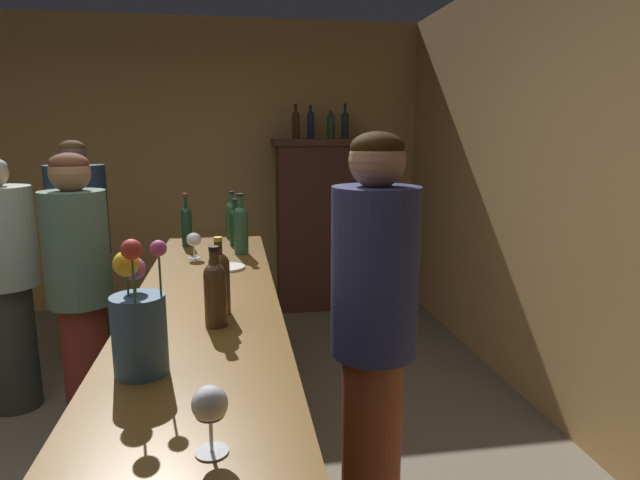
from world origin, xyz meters
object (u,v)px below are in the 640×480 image
bartender (374,328)px  wine_glass_mid (194,240)px  display_bottle_center (331,125)px  wine_bottle_syrah (232,218)px  patron_in_navy (81,249)px  wine_glass_front (210,408)px  cheese_plate (227,267)px  display_bottle_left (296,123)px  wine_bottle_chardonnay (235,226)px  bar_counter (211,406)px  wine_bottle_pinot (219,280)px  wine_bottle_riesling (187,224)px  display_bottle_midright (345,124)px  wine_bottle_rose (241,227)px  flower_arrangement (139,324)px  wine_bottle_malbec (215,291)px  display_cabinet (320,221)px  display_bottle_midleft (311,123)px  patron_by_cabinet (4,277)px  patron_near_entrance (80,288)px

bartender → wine_glass_mid: bearing=-41.2°
display_bottle_center → wine_bottle_syrah: bearing=-120.5°
display_bottle_center → patron_in_navy: bearing=-149.7°
wine_glass_front → wine_glass_mid: bearing=94.9°
display_bottle_center → patron_in_navy: 2.44m
cheese_plate → wine_glass_front: bearing=-90.5°
patron_in_navy → display_bottle_left: bearing=104.1°
wine_glass_mid → display_bottle_left: (0.80, 2.13, 0.66)m
wine_glass_front → wine_bottle_chardonnay: bearing=88.3°
bar_counter → display_bottle_left: display_bottle_left is taller
display_bottle_left → patron_in_navy: (-1.64, -1.15, -0.88)m
bar_counter → wine_bottle_pinot: bearing=-75.0°
display_bottle_center → patron_in_navy: (-1.97, -1.15, -0.87)m
wine_bottle_chardonnay → display_bottle_center: (0.90, 1.83, 0.62)m
wine_bottle_chardonnay → wine_bottle_riesling: (-0.28, 0.03, 0.01)m
display_bottle_left → patron_in_navy: size_ratio=0.19×
display_bottle_midright → bartender: size_ratio=0.19×
wine_bottle_rose → flower_arrangement: size_ratio=0.86×
wine_bottle_chardonnay → display_bottle_left: bearing=72.4°
wine_bottle_syrah → wine_bottle_rose: 0.49m
wine_bottle_riesling → wine_bottle_rose: wine_bottle_rose is taller
display_bottle_left → display_bottle_center: 0.33m
wine_bottle_pinot → cheese_plate: wine_bottle_pinot is taller
wine_bottle_malbec → wine_glass_front: (0.01, -0.77, -0.03)m
display_bottle_left → wine_bottle_riesling: bearing=-115.7°
bar_counter → bartender: bearing=-24.4°
wine_bottle_malbec → flower_arrangement: bearing=-119.2°
display_cabinet → display_bottle_center: (0.10, 0.00, 0.90)m
display_bottle_midleft → patron_by_cabinet: bearing=-141.1°
wine_bottle_syrah → wine_bottle_riesling: 0.35m
wine_bottle_rose → display_bottle_left: display_bottle_left is taller
display_bottle_midright → bartender: 3.27m
display_cabinet → display_bottle_center: 0.91m
display_bottle_left → display_bottle_center: bearing=-0.0°
wine_bottle_malbec → display_bottle_center: 3.40m
display_cabinet → display_bottle_midleft: bearing=180.0°
wine_bottle_pinot → flower_arrangement: flower_arrangement is taller
wine_bottle_syrah → display_bottle_midleft: (0.74, 1.57, 0.63)m
patron_near_entrance → display_bottle_center: bearing=81.6°
wine_glass_front → wine_glass_mid: 1.85m
bar_counter → wine_glass_front: size_ratio=21.36×
wine_glass_front → patron_by_cabinet: (-1.30, 2.29, -0.28)m
wine_bottle_chardonnay → display_bottle_center: display_bottle_center is taller
display_cabinet → wine_glass_mid: 2.38m
wine_bottle_rose → bartender: bearing=-65.7°
wine_bottle_syrah → wine_bottle_chardonnay: wine_bottle_syrah is taller
flower_arrangement → display_bottle_center: bearing=71.7°
wine_bottle_malbec → wine_glass_mid: wine_bottle_malbec is taller
patron_near_entrance → display_cabinet: bearing=83.3°
wine_glass_front → display_bottle_midleft: display_bottle_midleft is taller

